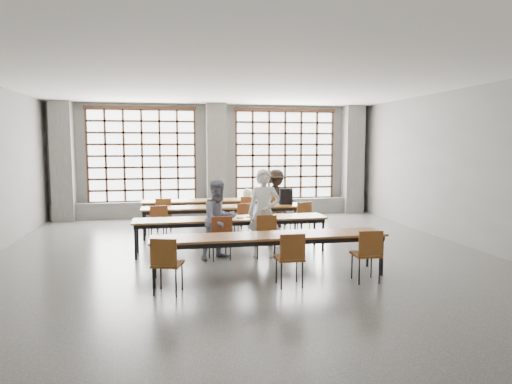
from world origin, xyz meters
TOP-DOWN VIEW (x-y plane):
  - floor at (0.00, 0.00)m, footprint 11.00×11.00m
  - ceiling at (0.00, 0.00)m, footprint 11.00×11.00m
  - wall_back at (0.00, 5.50)m, footprint 10.00×0.00m
  - wall_front at (0.00, -5.50)m, footprint 10.00×0.00m
  - wall_right at (5.00, 0.00)m, footprint 0.00×11.00m
  - column_left at (-4.50, 5.22)m, footprint 0.60×0.55m
  - column_mid at (0.00, 5.22)m, footprint 0.60×0.55m
  - column_right at (4.50, 5.22)m, footprint 0.60×0.55m
  - window_left at (-2.25, 5.42)m, footprint 3.32×0.12m
  - window_right at (2.25, 5.42)m, footprint 3.32×0.12m
  - sill_ledge at (0.00, 5.30)m, footprint 9.80×0.35m
  - desk_row_a at (-0.20, 3.56)m, footprint 4.00×0.70m
  - desk_row_b at (-0.14, 2.20)m, footprint 4.00×0.70m
  - desk_row_c at (-0.21, 0.38)m, footprint 4.00×0.70m
  - desk_row_d at (0.20, -1.52)m, footprint 4.00×0.70m
  - chair_back_left at (-1.61, 2.93)m, footprint 0.44×0.45m
  - chair_back_mid at (0.59, 2.93)m, footprint 0.45×0.45m
  - chair_back_right at (1.40, 2.93)m, footprint 0.43×0.43m
  - chair_mid_left at (-1.72, 1.57)m, footprint 0.50×0.50m
  - chair_mid_centre at (0.27, 1.57)m, footprint 0.46×0.46m
  - chair_mid_right at (1.68, 1.57)m, footprint 0.52×0.52m
  - chair_front_left at (-0.50, -0.24)m, footprint 0.48×0.48m
  - chair_front_right at (0.39, -0.25)m, footprint 0.42×0.43m
  - chair_near_left at (-1.53, -2.14)m, footprint 0.52×0.53m
  - chair_near_mid at (0.40, -2.14)m, footprint 0.42×0.43m
  - chair_near_right at (1.69, -2.14)m, footprint 0.44×0.44m
  - student_male at (0.39, -0.12)m, footprint 0.74×0.59m
  - student_female at (-0.51, -0.12)m, footprint 0.95×0.87m
  - student_back at (1.40, 3.06)m, footprint 1.09×0.72m
  - laptop_front at (0.37, 0.49)m, footprint 0.45×0.43m
  - laptop_back at (1.16, 3.67)m, footprint 0.43×0.39m
  - mouse at (0.74, 0.36)m, footprint 0.12×0.10m
  - green_box at (-0.26, 0.46)m, footprint 0.27×0.17m
  - phone at (-0.03, 0.28)m, footprint 0.14×0.08m
  - paper_sheet_b at (-0.44, 2.15)m, footprint 0.32×0.24m
  - paper_sheet_c at (-0.04, 2.20)m, footprint 0.33×0.27m
  - backpack at (1.46, 2.25)m, footprint 0.33×0.22m
  - plastic_bag at (0.70, 3.61)m, footprint 0.32×0.29m
  - red_pouch at (-1.50, -2.07)m, footprint 0.22×0.15m

SIDE VIEW (x-z plane):
  - floor at x=0.00m, z-range 0.00..0.00m
  - sill_ledge at x=0.00m, z-range 0.00..0.50m
  - red_pouch at x=-1.50m, z-range 0.47..0.53m
  - chair_back_left at x=-1.61m, z-range 0.10..0.98m
  - chair_back_mid at x=0.59m, z-range 0.10..0.98m
  - chair_back_right at x=1.40m, z-range 0.10..0.98m
  - chair_mid_left at x=-1.72m, z-range 0.10..0.98m
  - chair_mid_centre at x=0.27m, z-range 0.10..0.98m
  - chair_mid_right at x=1.68m, z-range 0.10..0.98m
  - chair_front_left at x=-0.50m, z-range 0.10..0.98m
  - chair_front_right at x=0.39m, z-range 0.10..0.98m
  - chair_near_left at x=-1.53m, z-range 0.10..0.98m
  - chair_near_mid at x=0.40m, z-range 0.10..0.98m
  - chair_near_right at x=1.69m, z-range 0.10..0.98m
  - desk_row_a at x=-0.20m, z-range 0.30..1.03m
  - desk_row_b at x=-0.14m, z-range 0.30..1.03m
  - desk_row_c at x=-0.21m, z-range 0.30..1.03m
  - desk_row_d at x=0.20m, z-range 0.30..1.03m
  - paper_sheet_b at x=-0.44m, z-range 0.73..0.73m
  - paper_sheet_c at x=-0.04m, z-range 0.73..0.73m
  - phone at x=-0.03m, z-range 0.73..0.74m
  - mouse at x=0.74m, z-range 0.73..0.77m
  - green_box at x=-0.26m, z-range 0.73..0.82m
  - student_female at x=-0.51m, z-range 0.00..1.57m
  - student_back at x=1.40m, z-range 0.00..1.57m
  - laptop_front at x=0.37m, z-range 0.66..0.92m
  - laptop_back at x=1.16m, z-range 0.66..0.92m
  - plastic_bag at x=0.70m, z-range 0.73..1.02m
  - student_male at x=0.39m, z-range 0.00..1.76m
  - backpack at x=1.46m, z-range 0.73..1.13m
  - wall_back at x=0.00m, z-range -3.25..6.75m
  - wall_front at x=0.00m, z-range -3.25..6.75m
  - wall_right at x=5.00m, z-range -3.75..7.25m
  - column_left at x=-4.50m, z-range 0.00..3.50m
  - column_mid at x=0.00m, z-range 0.00..3.50m
  - column_right at x=4.50m, z-range 0.00..3.50m
  - window_left at x=-2.25m, z-range 0.40..3.40m
  - window_right at x=2.25m, z-range 0.40..3.40m
  - ceiling at x=0.00m, z-range 3.50..3.50m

